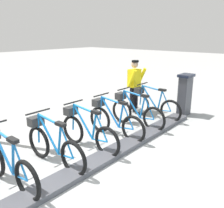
{
  "coord_description": "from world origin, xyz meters",
  "views": [
    {
      "loc": [
        -3.06,
        2.75,
        2.47
      ],
      "look_at": [
        0.5,
        -1.41,
        0.9
      ],
      "focal_mm": 39.72,
      "sensor_mm": 36.0,
      "label": 1
    }
  ],
  "objects_px": {
    "worker_near_rack": "(134,84)",
    "bike_docked_2": "(113,120)",
    "bike_docked_0": "(153,104)",
    "bike_docked_4": "(52,144)",
    "payment_kiosk": "(185,94)",
    "bike_docked_5": "(7,162)",
    "bike_docked_3": "(87,131)",
    "bike_docked_1": "(135,111)"
  },
  "relations": [
    {
      "from": "bike_docked_4",
      "to": "bike_docked_3",
      "type": "bearing_deg",
      "value": -90.0
    },
    {
      "from": "worker_near_rack",
      "to": "bike_docked_2",
      "type": "bearing_deg",
      "value": 112.2
    },
    {
      "from": "bike_docked_5",
      "to": "payment_kiosk",
      "type": "bearing_deg",
      "value": -95.98
    },
    {
      "from": "bike_docked_0",
      "to": "bike_docked_1",
      "type": "height_order",
      "value": "same"
    },
    {
      "from": "bike_docked_1",
      "to": "bike_docked_3",
      "type": "bearing_deg",
      "value": 90.0
    },
    {
      "from": "bike_docked_1",
      "to": "bike_docked_0",
      "type": "bearing_deg",
      "value": -90.0
    },
    {
      "from": "bike_docked_1",
      "to": "bike_docked_2",
      "type": "bearing_deg",
      "value": 90.0
    },
    {
      "from": "bike_docked_1",
      "to": "worker_near_rack",
      "type": "xyz_separation_m",
      "value": [
        0.82,
        -1.1,
        0.48
      ]
    },
    {
      "from": "bike_docked_0",
      "to": "bike_docked_3",
      "type": "height_order",
      "value": "same"
    },
    {
      "from": "bike_docked_0",
      "to": "bike_docked_3",
      "type": "bearing_deg",
      "value": 90.0
    },
    {
      "from": "bike_docked_3",
      "to": "bike_docked_1",
      "type": "bearing_deg",
      "value": -90.0
    },
    {
      "from": "bike_docked_0",
      "to": "bike_docked_4",
      "type": "relative_size",
      "value": 1.0
    },
    {
      "from": "bike_docked_0",
      "to": "bike_docked_2",
      "type": "distance_m",
      "value": 1.81
    },
    {
      "from": "bike_docked_1",
      "to": "bike_docked_5",
      "type": "height_order",
      "value": "same"
    },
    {
      "from": "bike_docked_0",
      "to": "bike_docked_3",
      "type": "xyz_separation_m",
      "value": [
        0.0,
        2.72,
        0.0
      ]
    },
    {
      "from": "payment_kiosk",
      "to": "bike_docked_4",
      "type": "xyz_separation_m",
      "value": [
        0.57,
        4.55,
        -0.24
      ]
    },
    {
      "from": "payment_kiosk",
      "to": "bike_docked_3",
      "type": "relative_size",
      "value": 0.74
    },
    {
      "from": "bike_docked_1",
      "to": "bike_docked_3",
      "type": "height_order",
      "value": "same"
    },
    {
      "from": "bike_docked_5",
      "to": "bike_docked_0",
      "type": "bearing_deg",
      "value": -90.0
    },
    {
      "from": "bike_docked_2",
      "to": "bike_docked_4",
      "type": "height_order",
      "value": "same"
    },
    {
      "from": "bike_docked_1",
      "to": "bike_docked_3",
      "type": "relative_size",
      "value": 1.0
    },
    {
      "from": "payment_kiosk",
      "to": "bike_docked_0",
      "type": "xyz_separation_m",
      "value": [
        0.57,
        0.92,
        -0.24
      ]
    },
    {
      "from": "payment_kiosk",
      "to": "bike_docked_0",
      "type": "bearing_deg",
      "value": 58.15
    },
    {
      "from": "bike_docked_2",
      "to": "bike_docked_5",
      "type": "height_order",
      "value": "same"
    },
    {
      "from": "payment_kiosk",
      "to": "bike_docked_5",
      "type": "relative_size",
      "value": 0.74
    },
    {
      "from": "payment_kiosk",
      "to": "bike_docked_0",
      "type": "relative_size",
      "value": 0.74
    },
    {
      "from": "bike_docked_0",
      "to": "bike_docked_5",
      "type": "relative_size",
      "value": 1.0
    },
    {
      "from": "bike_docked_3",
      "to": "bike_docked_5",
      "type": "relative_size",
      "value": 1.0
    },
    {
      "from": "bike_docked_4",
      "to": "bike_docked_5",
      "type": "xyz_separation_m",
      "value": [
        0.0,
        0.91,
        0.0
      ]
    },
    {
      "from": "bike_docked_3",
      "to": "bike_docked_5",
      "type": "xyz_separation_m",
      "value": [
        0.0,
        1.81,
        0.0
      ]
    },
    {
      "from": "payment_kiosk",
      "to": "bike_docked_2",
      "type": "relative_size",
      "value": 0.74
    },
    {
      "from": "bike_docked_1",
      "to": "bike_docked_3",
      "type": "xyz_separation_m",
      "value": [
        0.0,
        1.81,
        0.0
      ]
    },
    {
      "from": "payment_kiosk",
      "to": "bike_docked_3",
      "type": "height_order",
      "value": "payment_kiosk"
    },
    {
      "from": "bike_docked_0",
      "to": "bike_docked_3",
      "type": "relative_size",
      "value": 1.0
    },
    {
      "from": "payment_kiosk",
      "to": "bike_docked_5",
      "type": "height_order",
      "value": "payment_kiosk"
    },
    {
      "from": "bike_docked_2",
      "to": "bike_docked_4",
      "type": "xyz_separation_m",
      "value": [
        0.0,
        1.81,
        0.0
      ]
    },
    {
      "from": "bike_docked_1",
      "to": "bike_docked_4",
      "type": "xyz_separation_m",
      "value": [
        0.0,
        2.72,
        0.0
      ]
    },
    {
      "from": "payment_kiosk",
      "to": "bike_docked_3",
      "type": "xyz_separation_m",
      "value": [
        0.57,
        3.64,
        -0.24
      ]
    },
    {
      "from": "bike_docked_1",
      "to": "worker_near_rack",
      "type": "height_order",
      "value": "worker_near_rack"
    },
    {
      "from": "bike_docked_1",
      "to": "bike_docked_2",
      "type": "distance_m",
      "value": 0.91
    },
    {
      "from": "bike_docked_3",
      "to": "bike_docked_5",
      "type": "distance_m",
      "value": 1.81
    },
    {
      "from": "bike_docked_1",
      "to": "bike_docked_5",
      "type": "bearing_deg",
      "value": 90.0
    }
  ]
}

